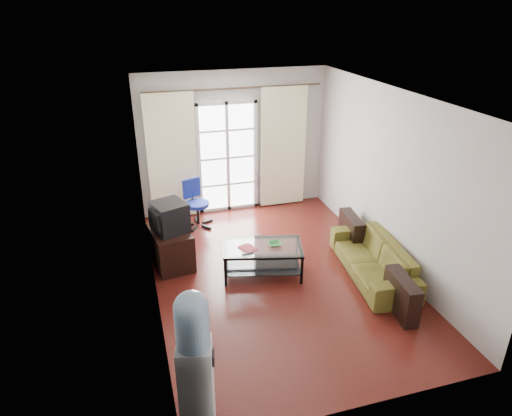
{
  "coord_description": "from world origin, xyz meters",
  "views": [
    {
      "loc": [
        -1.96,
        -5.58,
        3.84
      ],
      "look_at": [
        -0.23,
        0.35,
        1.0
      ],
      "focal_mm": 32.0,
      "sensor_mm": 36.0,
      "label": 1
    }
  ],
  "objects_px": {
    "sofa": "(373,259)",
    "crt_tv": "(168,217)",
    "task_chair": "(197,212)",
    "water_cooler": "(195,361)",
    "tv_stand": "(171,247)",
    "coffee_table": "(263,256)"
  },
  "relations": [
    {
      "from": "sofa",
      "to": "crt_tv",
      "type": "height_order",
      "value": "crt_tv"
    },
    {
      "from": "task_chair",
      "to": "sofa",
      "type": "bearing_deg",
      "value": -67.31
    },
    {
      "from": "sofa",
      "to": "task_chair",
      "type": "height_order",
      "value": "task_chair"
    },
    {
      "from": "crt_tv",
      "to": "water_cooler",
      "type": "relative_size",
      "value": 0.4
    },
    {
      "from": "sofa",
      "to": "tv_stand",
      "type": "distance_m",
      "value": 3.11
    },
    {
      "from": "tv_stand",
      "to": "crt_tv",
      "type": "bearing_deg",
      "value": -84.03
    },
    {
      "from": "tv_stand",
      "to": "task_chair",
      "type": "xyz_separation_m",
      "value": [
        0.62,
        1.25,
        -0.04
      ]
    },
    {
      "from": "coffee_table",
      "to": "sofa",
      "type": "bearing_deg",
      "value": -17.47
    },
    {
      "from": "tv_stand",
      "to": "sofa",
      "type": "bearing_deg",
      "value": -31.04
    },
    {
      "from": "task_chair",
      "to": "water_cooler",
      "type": "relative_size",
      "value": 0.55
    },
    {
      "from": "coffee_table",
      "to": "task_chair",
      "type": "relative_size",
      "value": 1.49
    },
    {
      "from": "coffee_table",
      "to": "crt_tv",
      "type": "bearing_deg",
      "value": 153.28
    },
    {
      "from": "tv_stand",
      "to": "crt_tv",
      "type": "relative_size",
      "value": 1.32
    },
    {
      "from": "tv_stand",
      "to": "water_cooler",
      "type": "height_order",
      "value": "water_cooler"
    },
    {
      "from": "coffee_table",
      "to": "water_cooler",
      "type": "height_order",
      "value": "water_cooler"
    },
    {
      "from": "task_chair",
      "to": "crt_tv",
      "type": "bearing_deg",
      "value": -136.79
    },
    {
      "from": "tv_stand",
      "to": "task_chair",
      "type": "bearing_deg",
      "value": 54.36
    },
    {
      "from": "coffee_table",
      "to": "crt_tv",
      "type": "distance_m",
      "value": 1.54
    },
    {
      "from": "sofa",
      "to": "water_cooler",
      "type": "distance_m",
      "value": 3.62
    },
    {
      "from": "sofa",
      "to": "crt_tv",
      "type": "relative_size",
      "value": 3.13
    },
    {
      "from": "tv_stand",
      "to": "task_chair",
      "type": "height_order",
      "value": "task_chair"
    },
    {
      "from": "sofa",
      "to": "crt_tv",
      "type": "xyz_separation_m",
      "value": [
        -2.89,
        1.15,
        0.56
      ]
    }
  ]
}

